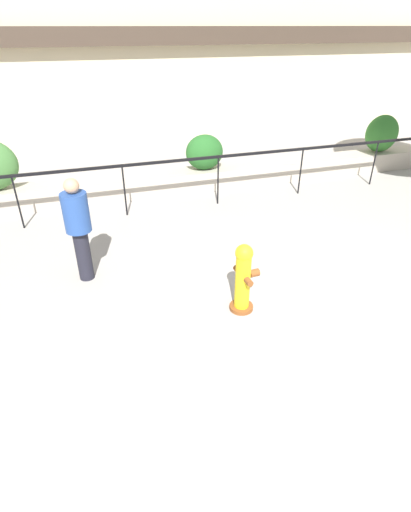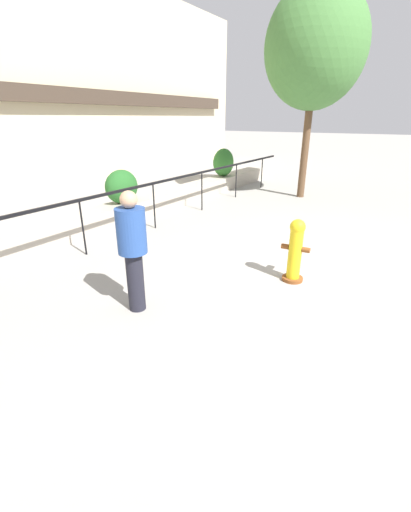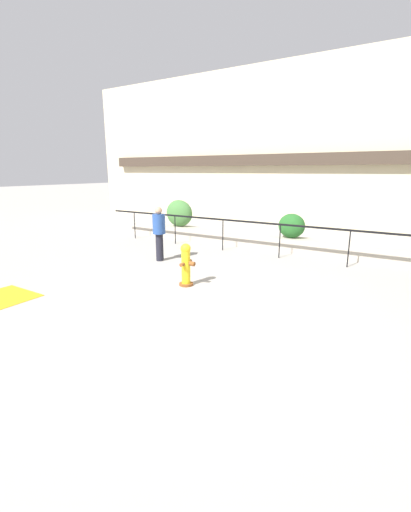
{
  "view_description": "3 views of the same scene",
  "coord_description": "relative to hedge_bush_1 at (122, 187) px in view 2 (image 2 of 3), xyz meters",
  "views": [
    {
      "loc": [
        -2.99,
        -3.4,
        3.67
      ],
      "look_at": [
        -1.32,
        1.76,
        0.52
      ],
      "focal_mm": 28.0,
      "sensor_mm": 36.0,
      "label": 1
    },
    {
      "loc": [
        -6.27,
        -0.65,
        2.6
      ],
      "look_at": [
        -1.76,
        2.26,
        0.42
      ],
      "focal_mm": 24.0,
      "sensor_mm": 36.0,
      "label": 2
    },
    {
      "loc": [
        3.74,
        -5.78,
        2.83
      ],
      "look_at": [
        -1.11,
        2.05,
        0.52
      ],
      "focal_mm": 24.0,
      "sensor_mm": 36.0,
      "label": 3
    }
  ],
  "objects": [
    {
      "name": "hedge_bush_2",
      "position": [
        5.28,
        0.0,
        0.08
      ],
      "size": [
        0.98,
        0.7,
        1.02
      ],
      "primitive_type": "ellipsoid",
      "color": "#2D6B28",
      "rests_on": "planter_wall_low"
    },
    {
      "name": "hedge_bush_1",
      "position": [
        0.0,
        0.0,
        0.0
      ],
      "size": [
        0.94,
        0.7,
        0.86
      ],
      "primitive_type": "ellipsoid",
      "color": "#235B23",
      "rests_on": "planter_wall_low"
    },
    {
      "name": "ground_plane",
      "position": [
        -0.02,
        -6.0,
        -0.93
      ],
      "size": [
        120.0,
        120.0,
        0.0
      ],
      "primitive_type": "plane",
      "color": "#9E9991"
    },
    {
      "name": "street_tree",
      "position": [
        5.57,
        -2.98,
        3.61
      ],
      "size": [
        3.38,
        3.04,
        6.33
      ],
      "color": "brown",
      "rests_on": "ground"
    },
    {
      "name": "fence_railing_segment",
      "position": [
        -0.02,
        -1.1,
        0.09
      ],
      "size": [
        15.0,
        0.05,
        1.15
      ],
      "color": "black",
      "rests_on": "ground"
    },
    {
      "name": "fire_hydrant",
      "position": [
        -1.04,
        -5.04,
        -0.38
      ],
      "size": [
        0.44,
        0.48,
        1.08
      ],
      "color": "brown",
      "rests_on": "ground"
    },
    {
      "name": "planter_wall_low",
      "position": [
        -0.02,
        0.0,
        -0.68
      ],
      "size": [
        18.0,
        0.7,
        0.5
      ],
      "primitive_type": "cube",
      "color": "#ADA393",
      "rests_on": "ground"
    },
    {
      "name": "pedestrian",
      "position": [
        -3.17,
        -3.46,
        0.06
      ],
      "size": [
        0.52,
        0.52,
        1.73
      ],
      "color": "black",
      "rests_on": "ground"
    }
  ]
}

